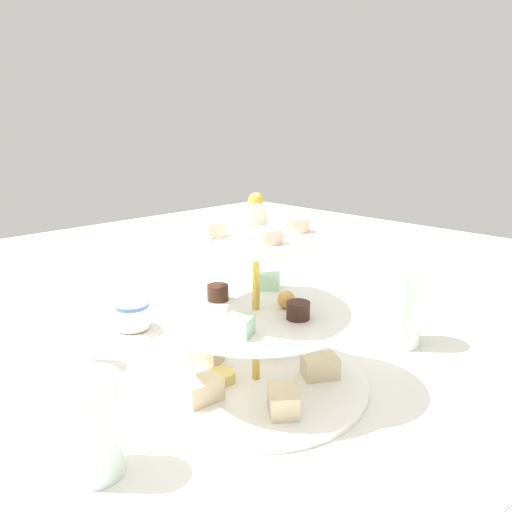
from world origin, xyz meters
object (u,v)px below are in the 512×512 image
(butter_knife_right, at_px, (247,303))
(water_glass_mid_back, at_px, (93,426))
(tiered_serving_stand, at_px, (256,329))
(water_glass_tall_right, at_px, (401,307))
(water_glass_short_left, at_px, (74,347))
(teacup_with_saucer, at_px, (133,318))

(butter_knife_right, height_order, water_glass_mid_back, water_glass_mid_back)
(tiered_serving_stand, bearing_deg, butter_knife_right, -131.91)
(water_glass_mid_back, bearing_deg, tiered_serving_stand, -177.71)
(butter_knife_right, distance_m, water_glass_mid_back, 0.52)
(water_glass_tall_right, xyz_separation_m, water_glass_short_left, (0.42, -0.29, -0.03))
(tiered_serving_stand, height_order, water_glass_short_left, tiered_serving_stand)
(water_glass_short_left, distance_m, water_glass_mid_back, 0.25)
(water_glass_short_left, bearing_deg, tiered_serving_stand, 124.92)
(water_glass_tall_right, relative_size, water_glass_mid_back, 1.16)
(water_glass_tall_right, distance_m, water_glass_short_left, 0.51)
(tiered_serving_stand, distance_m, water_glass_short_left, 0.28)
(tiered_serving_stand, relative_size, butter_knife_right, 1.81)
(tiered_serving_stand, bearing_deg, water_glass_mid_back, 2.29)
(water_glass_tall_right, relative_size, teacup_with_saucer, 1.41)
(teacup_with_saucer, distance_m, butter_knife_right, 0.24)
(water_glass_short_left, height_order, teacup_with_saucer, water_glass_short_left)
(water_glass_short_left, distance_m, butter_knife_right, 0.37)
(tiered_serving_stand, distance_m, teacup_with_saucer, 0.29)
(water_glass_tall_right, bearing_deg, butter_knife_right, -81.23)
(water_glass_tall_right, height_order, water_glass_mid_back, water_glass_tall_right)
(tiered_serving_stand, distance_m, water_glass_mid_back, 0.24)
(teacup_with_saucer, relative_size, butter_knife_right, 0.53)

